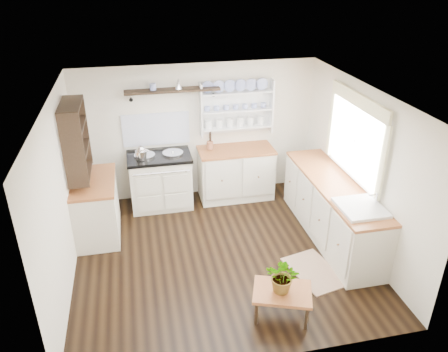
# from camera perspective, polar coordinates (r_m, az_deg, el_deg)

# --- Properties ---
(floor) EXTENTS (4.00, 3.80, 0.01)m
(floor) POSITION_cam_1_polar(r_m,az_deg,el_deg) (6.33, -0.45, -10.04)
(floor) COLOR black
(floor) RESTS_ON ground
(wall_back) EXTENTS (4.00, 0.02, 2.30)m
(wall_back) POSITION_cam_1_polar(r_m,az_deg,el_deg) (7.43, -3.47, 5.82)
(wall_back) COLOR silver
(wall_back) RESTS_ON ground
(wall_right) EXTENTS (0.02, 3.80, 2.30)m
(wall_right) POSITION_cam_1_polar(r_m,az_deg,el_deg) (6.38, 17.38, 1.01)
(wall_right) COLOR silver
(wall_right) RESTS_ON ground
(wall_left) EXTENTS (0.02, 3.80, 2.30)m
(wall_left) POSITION_cam_1_polar(r_m,az_deg,el_deg) (5.71, -20.57, -2.62)
(wall_left) COLOR silver
(wall_left) RESTS_ON ground
(ceiling) EXTENTS (4.00, 3.80, 0.01)m
(ceiling) POSITION_cam_1_polar(r_m,az_deg,el_deg) (5.29, -0.54, 10.40)
(ceiling) COLOR white
(ceiling) RESTS_ON wall_back
(window) EXTENTS (0.08, 1.55, 1.22)m
(window) POSITION_cam_1_polar(r_m,az_deg,el_deg) (6.32, 16.84, 4.94)
(window) COLOR white
(window) RESTS_ON wall_right
(aga_cooker) EXTENTS (1.03, 0.71, 0.95)m
(aga_cooker) POSITION_cam_1_polar(r_m,az_deg,el_deg) (7.34, -8.27, -0.51)
(aga_cooker) COLOR beige
(aga_cooker) RESTS_ON floor
(back_cabinets) EXTENTS (1.27, 0.63, 0.90)m
(back_cabinets) POSITION_cam_1_polar(r_m,az_deg,el_deg) (7.54, 1.54, 0.47)
(back_cabinets) COLOR beige
(back_cabinets) RESTS_ON floor
(right_cabinets) EXTENTS (0.62, 2.43, 0.90)m
(right_cabinets) POSITION_cam_1_polar(r_m,az_deg,el_deg) (6.64, 13.91, -4.22)
(right_cabinets) COLOR beige
(right_cabinets) RESTS_ON floor
(belfast_sink) EXTENTS (0.55, 0.60, 0.45)m
(belfast_sink) POSITION_cam_1_polar(r_m,az_deg,el_deg) (5.91, 17.29, -4.96)
(belfast_sink) COLOR white
(belfast_sink) RESTS_ON right_cabinets
(left_cabinets) EXTENTS (0.62, 1.13, 0.90)m
(left_cabinets) POSITION_cam_1_polar(r_m,az_deg,el_deg) (6.78, -16.31, -3.87)
(left_cabinets) COLOR beige
(left_cabinets) RESTS_ON floor
(plate_rack) EXTENTS (1.20, 0.22, 0.90)m
(plate_rack) POSITION_cam_1_polar(r_m,az_deg,el_deg) (7.38, 1.54, 9.05)
(plate_rack) COLOR white
(plate_rack) RESTS_ON wall_back
(high_shelf) EXTENTS (1.50, 0.29, 0.16)m
(high_shelf) POSITION_cam_1_polar(r_m,az_deg,el_deg) (7.04, -6.76, 11.00)
(high_shelf) COLOR black
(high_shelf) RESTS_ON wall_back
(left_shelving) EXTENTS (0.28, 0.80, 1.05)m
(left_shelving) POSITION_cam_1_polar(r_m,az_deg,el_deg) (6.34, -18.80, 4.56)
(left_shelving) COLOR black
(left_shelving) RESTS_ON wall_left
(kettle) EXTENTS (0.18, 0.18, 0.22)m
(kettle) POSITION_cam_1_polar(r_m,az_deg,el_deg) (6.98, -10.78, 3.03)
(kettle) COLOR silver
(kettle) RESTS_ON aga_cooker
(utensil_crock) EXTENTS (0.11, 0.11, 0.13)m
(utensil_crock) POSITION_cam_1_polar(r_m,az_deg,el_deg) (7.32, -1.85, 4.04)
(utensil_crock) COLOR brown
(utensil_crock) RESTS_ON back_cabinets
(center_table) EXTENTS (0.78, 0.67, 0.36)m
(center_table) POSITION_cam_1_polar(r_m,az_deg,el_deg) (5.24, 7.61, -15.00)
(center_table) COLOR brown
(center_table) RESTS_ON floor
(potted_plant) EXTENTS (0.50, 0.48, 0.42)m
(potted_plant) POSITION_cam_1_polar(r_m,az_deg,el_deg) (5.07, 7.79, -12.84)
(potted_plant) COLOR #3F7233
(potted_plant) RESTS_ON center_table
(floor_rug) EXTENTS (0.73, 0.95, 0.02)m
(floor_rug) POSITION_cam_1_polar(r_m,az_deg,el_deg) (6.12, 11.75, -12.08)
(floor_rug) COLOR #8A6850
(floor_rug) RESTS_ON floor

